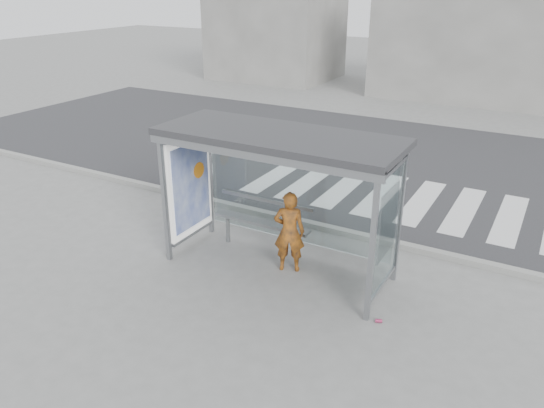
% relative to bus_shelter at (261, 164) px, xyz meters
% --- Properties ---
extents(ground, '(80.00, 80.00, 0.00)m').
position_rel_bus_shelter_xyz_m(ground, '(0.37, -0.06, -1.98)').
color(ground, slate).
rests_on(ground, ground).
extents(road, '(30.00, 10.00, 0.01)m').
position_rel_bus_shelter_xyz_m(road, '(0.37, 6.94, -1.98)').
color(road, '#2E2E30').
rests_on(road, ground).
extents(curb, '(30.00, 0.18, 0.12)m').
position_rel_bus_shelter_xyz_m(curb, '(0.37, 1.89, -1.92)').
color(curb, gray).
rests_on(curb, ground).
extents(crosswalk, '(7.55, 3.00, 0.00)m').
position_rel_bus_shelter_xyz_m(crosswalk, '(1.37, 4.44, -1.98)').
color(crosswalk, silver).
rests_on(crosswalk, ground).
extents(bus_shelter, '(4.25, 1.65, 2.62)m').
position_rel_bus_shelter_xyz_m(bus_shelter, '(0.00, 0.00, 0.00)').
color(bus_shelter, gray).
rests_on(bus_shelter, ground).
extents(building_left, '(6.00, 5.00, 6.00)m').
position_rel_bus_shelter_xyz_m(building_left, '(-9.63, 17.94, 1.02)').
color(building_left, slate).
rests_on(building_left, ground).
extents(building_center, '(8.00, 5.00, 5.00)m').
position_rel_bus_shelter_xyz_m(building_center, '(0.37, 17.94, 0.52)').
color(building_center, slate).
rests_on(building_center, ground).
extents(person, '(0.67, 0.56, 1.56)m').
position_rel_bus_shelter_xyz_m(person, '(0.56, 0.03, -1.21)').
color(person, orange).
rests_on(person, ground).
extents(bench, '(2.04, 0.33, 1.05)m').
position_rel_bus_shelter_xyz_m(bench, '(-0.26, 0.43, -1.37)').
color(bench, slate).
rests_on(bench, ground).
extents(soda_can, '(0.12, 0.10, 0.06)m').
position_rel_bus_shelter_xyz_m(soda_can, '(2.57, -0.75, -1.95)').
color(soda_can, '#BE3869').
rests_on(soda_can, ground).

